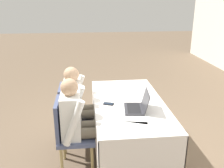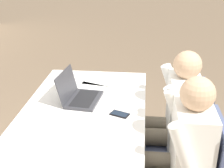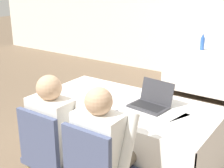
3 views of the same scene
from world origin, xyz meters
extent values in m
plane|color=brown|center=(0.00, 0.00, 0.00)|extent=(24.00, 24.00, 0.00)
cube|color=white|center=(0.00, 0.00, 0.74)|extent=(1.73, 0.88, 0.02)
cube|color=white|center=(0.00, -0.44, 0.42)|extent=(1.73, 0.01, 0.61)
cube|color=white|center=(0.00, 0.44, 0.42)|extent=(1.73, 0.01, 0.61)
cube|color=white|center=(-0.86, 0.00, 0.42)|extent=(0.01, 0.88, 0.61)
cube|color=white|center=(0.86, 0.00, 0.42)|extent=(0.01, 0.88, 0.61)
cylinder|color=#333333|center=(0.00, 0.00, 0.06)|extent=(0.06, 0.06, 0.11)
cube|color=#333338|center=(0.24, 0.02, 0.76)|extent=(0.36, 0.26, 0.02)
cube|color=black|center=(0.24, 0.02, 0.77)|extent=(0.31, 0.19, 0.00)
cube|color=#333338|center=(0.25, 0.15, 0.87)|extent=(0.34, 0.10, 0.21)
cube|color=black|center=(0.25, 0.15, 0.87)|extent=(0.30, 0.08, 0.18)
cube|color=black|center=(0.04, -0.27, 0.75)|extent=(0.12, 0.15, 0.01)
cube|color=#192333|center=(0.04, -0.27, 0.76)|extent=(0.10, 0.13, 0.00)
cube|color=white|center=(0.47, 0.02, 0.75)|extent=(0.30, 0.35, 0.00)
cube|color=white|center=(0.63, -0.06, 0.75)|extent=(0.26, 0.33, 0.00)
cube|color=white|center=(-0.12, -0.19, 0.75)|extent=(0.30, 0.35, 0.00)
cylinder|color=tan|center=(-0.06, -0.50, 0.20)|extent=(0.04, 0.04, 0.40)
cylinder|color=tan|center=(-0.41, -0.50, 0.20)|extent=(0.04, 0.04, 0.40)
cylinder|color=tan|center=(-0.06, -0.85, 0.20)|extent=(0.04, 0.04, 0.40)
cylinder|color=tan|center=(-0.41, -0.85, 0.20)|extent=(0.04, 0.04, 0.40)
cube|color=#4C567A|center=(-0.24, -0.67, 0.43)|extent=(0.44, 0.44, 0.05)
cube|color=#4C567A|center=(-0.24, -0.87, 0.68)|extent=(0.40, 0.04, 0.45)
cylinder|color=tan|center=(0.41, -0.50, 0.20)|extent=(0.04, 0.04, 0.40)
cylinder|color=tan|center=(0.06, -0.50, 0.20)|extent=(0.04, 0.04, 0.40)
cylinder|color=tan|center=(0.41, -0.85, 0.20)|extent=(0.04, 0.04, 0.40)
cylinder|color=tan|center=(0.06, -0.85, 0.20)|extent=(0.04, 0.04, 0.40)
cube|color=#4C567A|center=(0.24, -0.67, 0.43)|extent=(0.44, 0.44, 0.05)
cube|color=#4C567A|center=(0.24, -0.87, 0.68)|extent=(0.40, 0.04, 0.45)
cylinder|color=#665B4C|center=(-0.15, -0.54, 0.52)|extent=(0.13, 0.42, 0.13)
cylinder|color=#665B4C|center=(-0.33, -0.54, 0.52)|extent=(0.13, 0.42, 0.13)
cylinder|color=#665B4C|center=(-0.15, -0.36, 0.23)|extent=(0.10, 0.10, 0.45)
cylinder|color=#665B4C|center=(-0.33, -0.36, 0.23)|extent=(0.10, 0.10, 0.45)
cube|color=silver|center=(-0.24, -0.72, 0.71)|extent=(0.36, 0.22, 0.52)
cylinder|color=silver|center=(-0.03, -0.68, 0.72)|extent=(0.08, 0.26, 0.54)
cylinder|color=silver|center=(-0.45, -0.68, 0.72)|extent=(0.08, 0.26, 0.54)
sphere|color=tan|center=(-0.24, -0.72, 1.06)|extent=(0.20, 0.20, 0.20)
cylinder|color=#665B4C|center=(0.33, -0.54, 0.52)|extent=(0.13, 0.42, 0.13)
cylinder|color=#665B4C|center=(0.15, -0.54, 0.52)|extent=(0.13, 0.42, 0.13)
cylinder|color=#665B4C|center=(0.33, -0.36, 0.23)|extent=(0.10, 0.10, 0.45)
cylinder|color=#665B4C|center=(0.15, -0.36, 0.23)|extent=(0.10, 0.10, 0.45)
cube|color=white|center=(0.24, -0.72, 0.71)|extent=(0.36, 0.22, 0.52)
cylinder|color=white|center=(0.45, -0.68, 0.72)|extent=(0.08, 0.26, 0.54)
cylinder|color=white|center=(0.03, -0.68, 0.72)|extent=(0.08, 0.26, 0.54)
sphere|color=tan|center=(0.24, -0.72, 1.06)|extent=(0.20, 0.20, 0.20)
camera|label=1|loc=(2.88, -0.53, 2.02)|focal=40.00mm
camera|label=2|loc=(-1.85, -0.41, 1.80)|focal=50.00mm
camera|label=3|loc=(1.45, -2.30, 1.87)|focal=50.00mm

